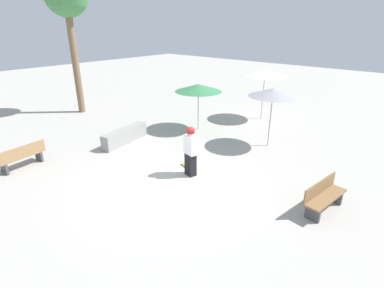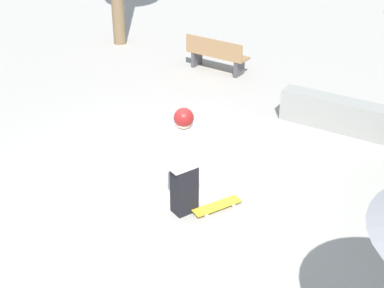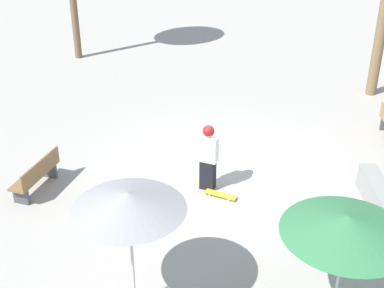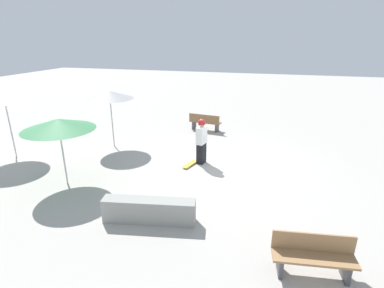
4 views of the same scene
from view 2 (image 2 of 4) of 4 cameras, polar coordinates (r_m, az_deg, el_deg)
ground_plane at (r=8.85m, az=-4.23°, el=-4.27°), size 60.00×60.00×0.00m
skater_main at (r=7.71m, az=-0.85°, el=-1.53°), size 0.50×0.34×1.71m
skateboard at (r=8.22m, az=2.70°, el=-6.61°), size 0.82×0.42×0.07m
concrete_ledge at (r=10.80m, az=15.55°, el=3.02°), size 0.83×2.41×0.63m
bench_far at (r=13.33m, az=2.62°, el=9.49°), size 0.65×1.64×0.85m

